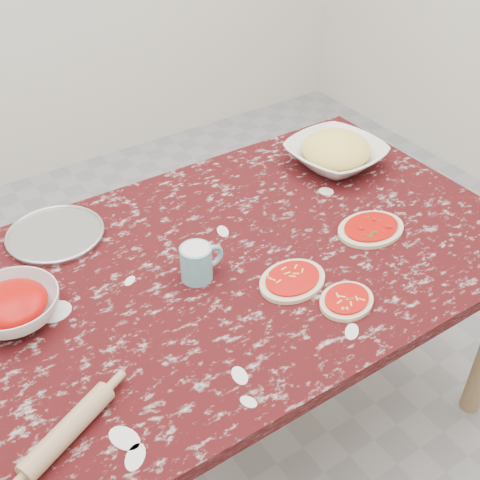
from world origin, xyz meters
name	(u,v)px	position (x,y,z in m)	size (l,w,h in m)	color
ground	(240,417)	(0.00, 0.00, 0.00)	(4.00, 4.00, 0.00)	gray
worktable	(240,276)	(0.00, 0.00, 0.67)	(1.60, 1.00, 0.75)	#340A0C
pizza_tray	(56,235)	(-0.40, 0.36, 0.76)	(0.28, 0.28, 0.01)	#B2B2B7
sauce_bowl	(13,307)	(-0.60, 0.10, 0.79)	(0.23, 0.23, 0.07)	white
cheese_bowl	(335,155)	(0.54, 0.23, 0.79)	(0.31, 0.31, 0.08)	white
flour_mug	(198,262)	(-0.15, -0.02, 0.80)	(0.13, 0.09, 0.10)	#6CB1BB
pizza_left	(292,280)	(0.05, -0.18, 0.76)	(0.21, 0.18, 0.02)	beige
pizza_mid	(347,301)	(0.12, -0.31, 0.76)	(0.18, 0.16, 0.02)	beige
pizza_right	(371,229)	(0.38, -0.12, 0.76)	(0.21, 0.16, 0.02)	beige
rolling_pin	(68,430)	(-0.62, -0.30, 0.77)	(0.05, 0.05, 0.24)	tan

